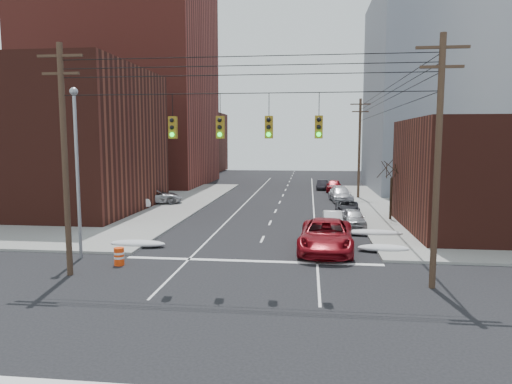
% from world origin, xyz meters
% --- Properties ---
extents(ground, '(160.00, 160.00, 0.00)m').
position_xyz_m(ground, '(0.00, 0.00, 0.00)').
color(ground, black).
rests_on(ground, ground).
extents(sidewalk_nw, '(40.00, 40.00, 0.15)m').
position_xyz_m(sidewalk_nw, '(-27.00, 27.00, 0.07)').
color(sidewalk_nw, gray).
rests_on(sidewalk_nw, ground).
extents(building_brick_tall, '(24.00, 20.00, 30.00)m').
position_xyz_m(building_brick_tall, '(-24.00, 48.00, 15.00)').
color(building_brick_tall, maroon).
rests_on(building_brick_tall, ground).
extents(building_brick_near, '(20.00, 16.00, 13.00)m').
position_xyz_m(building_brick_near, '(-22.00, 22.00, 6.50)').
color(building_brick_near, '#451B14').
rests_on(building_brick_near, ground).
extents(building_brick_far, '(22.00, 18.00, 12.00)m').
position_xyz_m(building_brick_far, '(-26.00, 74.00, 6.00)').
color(building_brick_far, '#451B14').
rests_on(building_brick_far, ground).
extents(building_office, '(22.00, 20.00, 25.00)m').
position_xyz_m(building_office, '(22.00, 44.00, 12.50)').
color(building_office, gray).
rests_on(building_office, ground).
extents(building_glass, '(20.00, 18.00, 22.00)m').
position_xyz_m(building_glass, '(24.00, 70.00, 11.00)').
color(building_glass, gray).
rests_on(building_glass, ground).
extents(utility_pole_left, '(2.20, 0.28, 11.00)m').
position_xyz_m(utility_pole_left, '(-8.50, 3.00, 5.78)').
color(utility_pole_left, '#473323').
rests_on(utility_pole_left, ground).
extents(utility_pole_right, '(2.20, 0.28, 11.00)m').
position_xyz_m(utility_pole_right, '(8.50, 3.00, 5.78)').
color(utility_pole_right, '#473323').
rests_on(utility_pole_right, ground).
extents(utility_pole_far, '(2.20, 0.28, 11.00)m').
position_xyz_m(utility_pole_far, '(8.50, 34.00, 5.78)').
color(utility_pole_far, '#473323').
rests_on(utility_pole_far, ground).
extents(traffic_signals, '(17.00, 0.42, 2.02)m').
position_xyz_m(traffic_signals, '(0.10, 2.97, 7.17)').
color(traffic_signals, black).
rests_on(traffic_signals, ground).
extents(street_light, '(0.44, 0.44, 9.32)m').
position_xyz_m(street_light, '(-9.50, 6.00, 5.54)').
color(street_light, gray).
rests_on(street_light, ground).
extents(bare_tree, '(2.09, 2.20, 4.93)m').
position_xyz_m(bare_tree, '(9.59, 20.00, 2.32)').
color(bare_tree, black).
rests_on(bare_tree, ground).
extents(snow_nw, '(3.50, 1.08, 0.42)m').
position_xyz_m(snow_nw, '(-7.40, 9.00, 0.21)').
color(snow_nw, silver).
rests_on(snow_nw, ground).
extents(snow_ne, '(3.00, 1.08, 0.42)m').
position_xyz_m(snow_ne, '(7.40, 9.50, 0.21)').
color(snow_ne, silver).
rests_on(snow_ne, ground).
extents(snow_east_far, '(4.00, 1.08, 0.42)m').
position_xyz_m(snow_east_far, '(7.40, 14.00, 0.21)').
color(snow_east_far, silver).
rests_on(snow_east_far, ground).
extents(red_pickup, '(3.45, 6.84, 1.85)m').
position_xyz_m(red_pickup, '(4.05, 9.21, 0.93)').
color(red_pickup, maroon).
rests_on(red_pickup, ground).
extents(parked_car_a, '(1.77, 3.98, 1.33)m').
position_xyz_m(parked_car_a, '(6.40, 17.18, 0.66)').
color(parked_car_a, '#A3A3A7').
rests_on(parked_car_a, ground).
extents(parked_car_b, '(1.39, 3.83, 1.25)m').
position_xyz_m(parked_car_b, '(4.80, 16.31, 0.63)').
color(parked_car_b, silver).
rests_on(parked_car_b, ground).
extents(parked_car_c, '(2.26, 4.53, 1.23)m').
position_xyz_m(parked_car_c, '(6.40, 22.96, 0.62)').
color(parked_car_c, black).
rests_on(parked_car_c, ground).
extents(parked_car_d, '(2.66, 5.39, 1.51)m').
position_xyz_m(parked_car_d, '(6.40, 31.51, 0.75)').
color(parked_car_d, silver).
rests_on(parked_car_d, ground).
extents(parked_car_e, '(2.18, 4.60, 1.52)m').
position_xyz_m(parked_car_e, '(6.16, 40.67, 0.76)').
color(parked_car_e, maroon).
rests_on(parked_car_e, ground).
extents(parked_car_f, '(1.67, 3.89, 1.25)m').
position_xyz_m(parked_car_f, '(4.80, 43.14, 0.62)').
color(parked_car_f, black).
rests_on(parked_car_f, ground).
extents(lot_car_a, '(4.78, 3.20, 1.49)m').
position_xyz_m(lot_car_a, '(-13.98, 23.03, 0.89)').
color(lot_car_a, white).
rests_on(lot_car_a, sidewalk_nw).
extents(lot_car_b, '(5.66, 3.85, 1.44)m').
position_xyz_m(lot_car_b, '(-12.26, 26.69, 0.87)').
color(lot_car_b, '#B3B4B8').
rests_on(lot_car_b, sidewalk_nw).
extents(lot_car_c, '(5.45, 3.80, 1.46)m').
position_xyz_m(lot_car_c, '(-16.52, 21.59, 0.88)').
color(lot_car_c, black).
rests_on(lot_car_c, sidewalk_nw).
extents(lot_car_d, '(4.27, 2.43, 1.37)m').
position_xyz_m(lot_car_d, '(-17.90, 26.77, 0.83)').
color(lot_car_d, '#B4B3B9').
rests_on(lot_car_d, sidewalk_nw).
extents(construction_barrel, '(0.70, 0.70, 0.93)m').
position_xyz_m(construction_barrel, '(-6.82, 4.91, 0.48)').
color(construction_barrel, '#EA3D0C').
rests_on(construction_barrel, ground).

